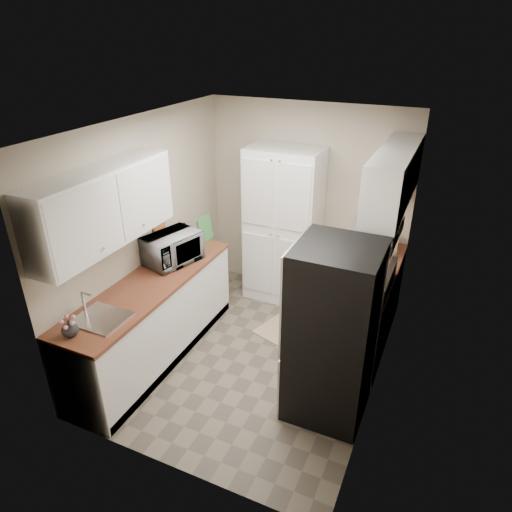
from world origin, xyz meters
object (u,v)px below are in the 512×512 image
Objects in this scene: refrigerator at (332,333)px; wine_bottle at (185,238)px; electric_range at (353,321)px; toaster_oven at (381,243)px; pantry_cabinet at (283,227)px; microwave at (172,248)px.

refrigerator reaches higher than wine_bottle.
electric_range reaches higher than toaster_oven.
pantry_cabinet is at bearing 47.71° from wine_bottle.
electric_range is at bearing 0.39° from wine_bottle.
electric_range is 1.05m from toaster_oven.
microwave is at bearing -173.09° from toaster_oven.
pantry_cabinet reaches higher than electric_range.
pantry_cabinet is at bearing 154.71° from toaster_oven.
microwave is 1.92× the size of wine_bottle.
refrigerator is 2.03m from microwave.
wine_bottle reaches higher than toaster_oven.
wine_bottle is 2.27m from toaster_oven.
pantry_cabinet is 1.50m from microwave.
wine_bottle is at bearing 22.31° from microwave.
microwave reaches higher than toaster_oven.
refrigerator is 4.73× the size of toaster_oven.
microwave is at bearing -170.59° from electric_range.
electric_range is 2.11m from microwave.
wine_bottle reaches higher than electric_range.
microwave is 2.39m from toaster_oven.
refrigerator is 5.46× the size of wine_bottle.
toaster_oven is (2.04, 1.23, -0.06)m from microwave.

